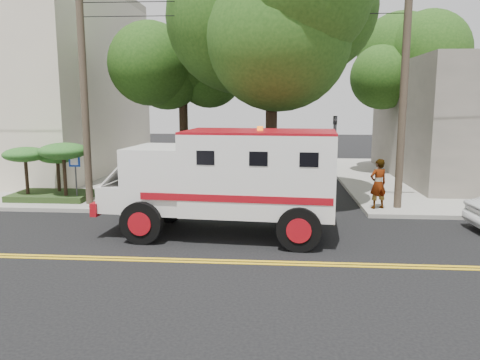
{
  "coord_description": "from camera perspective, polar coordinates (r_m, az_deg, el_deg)",
  "views": [
    {
      "loc": [
        1.71,
        -11.5,
        4.06
      ],
      "look_at": [
        0.55,
        3.32,
        1.6
      ],
      "focal_mm": 35.0,
      "sensor_mm": 36.0,
      "label": 1
    }
  ],
  "objects": [
    {
      "name": "ground",
      "position": [
        12.32,
        -3.81,
        -9.87
      ],
      "size": [
        100.0,
        100.0,
        0.0
      ],
      "primitive_type": "plane",
      "color": "black",
      "rests_on": "ground"
    },
    {
      "name": "sidewalk_nw",
      "position": [
        29.54,
        -26.56,
        0.64
      ],
      "size": [
        17.0,
        17.0,
        0.15
      ],
      "primitive_type": "cube",
      "color": "gray",
      "rests_on": "ground"
    },
    {
      "name": "utility_pole_left",
      "position": [
        18.98,
        -18.48,
        10.25
      ],
      "size": [
        0.28,
        0.28,
        9.0
      ],
      "primitive_type": "cylinder",
      "color": "#382D23",
      "rests_on": "ground"
    },
    {
      "name": "utility_pole_right",
      "position": [
        18.29,
        19.33,
        10.25
      ],
      "size": [
        0.28,
        0.28,
        9.0
      ],
      "primitive_type": "cylinder",
      "color": "#382D23",
      "rests_on": "ground"
    },
    {
      "name": "tree_main",
      "position": [
        17.99,
        5.45,
        19.41
      ],
      "size": [
        6.08,
        5.7,
        9.85
      ],
      "color": "black",
      "rests_on": "ground"
    },
    {
      "name": "tree_left",
      "position": [
        23.76,
        -6.34,
        13.37
      ],
      "size": [
        4.48,
        4.2,
        7.7
      ],
      "color": "black",
      "rests_on": "ground"
    },
    {
      "name": "tree_right",
      "position": [
        28.26,
        19.62,
        12.99
      ],
      "size": [
        4.8,
        4.5,
        8.2
      ],
      "color": "black",
      "rests_on": "ground"
    },
    {
      "name": "traffic_signal",
      "position": [
        17.33,
        11.4,
        3.13
      ],
      "size": [
        0.15,
        0.18,
        3.6
      ],
      "color": "#3F3F42",
      "rests_on": "ground"
    },
    {
      "name": "accessibility_sign",
      "position": [
        19.55,
        -19.43,
        0.94
      ],
      "size": [
        0.45,
        0.1,
        2.02
      ],
      "color": "#3F3F42",
      "rests_on": "ground"
    },
    {
      "name": "palm_planter",
      "position": [
        20.45,
        -22.14,
        1.92
      ],
      "size": [
        3.52,
        2.63,
        2.36
      ],
      "color": "#1E3314",
      "rests_on": "sidewalk_nw"
    },
    {
      "name": "armored_truck",
      "position": [
        14.25,
        -1.28,
        0.47
      ],
      "size": [
        7.32,
        3.36,
        3.25
      ],
      "rotation": [
        0.0,
        0.0,
        -0.08
      ],
      "color": "silver",
      "rests_on": "ground"
    },
    {
      "name": "pedestrian_a",
      "position": [
        18.12,
        16.49,
        -0.45
      ],
      "size": [
        0.8,
        0.67,
        1.87
      ],
      "primitive_type": "imported",
      "rotation": [
        0.0,
        0.0,
        3.51
      ],
      "color": "gray",
      "rests_on": "sidewalk_ne"
    }
  ]
}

